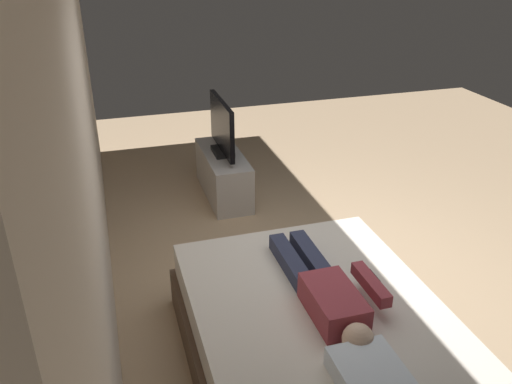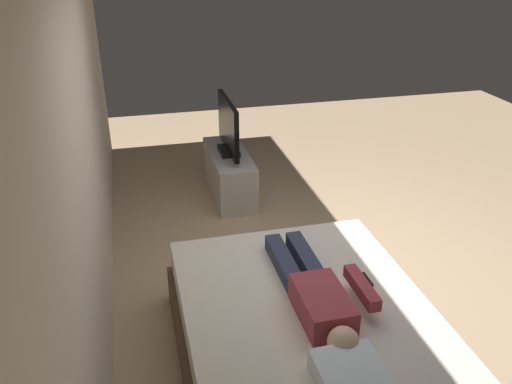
# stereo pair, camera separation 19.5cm
# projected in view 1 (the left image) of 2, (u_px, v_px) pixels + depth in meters

# --- Properties ---
(ground_plane) EXTENTS (10.00, 10.00, 0.00)m
(ground_plane) POSITION_uv_depth(u_px,v_px,m) (323.00, 284.00, 4.41)
(ground_plane) COLOR tan
(back_wall) EXTENTS (6.40, 0.10, 2.80)m
(back_wall) POSITION_uv_depth(u_px,v_px,m) (83.00, 131.00, 3.68)
(back_wall) COLOR beige
(back_wall) RESTS_ON ground
(bed) EXTENTS (2.04, 1.61, 0.54)m
(bed) POSITION_uv_depth(u_px,v_px,m) (317.00, 340.00, 3.43)
(bed) COLOR brown
(bed) RESTS_ON ground
(pillow) EXTENTS (0.48, 0.34, 0.12)m
(pillow) POSITION_uv_depth(u_px,v_px,m) (374.00, 381.00, 2.67)
(pillow) COLOR white
(pillow) RESTS_ON bed
(person) EXTENTS (1.26, 0.46, 0.18)m
(person) POSITION_uv_depth(u_px,v_px,m) (327.00, 291.00, 3.31)
(person) COLOR #993842
(person) RESTS_ON bed
(remote) EXTENTS (0.15, 0.04, 0.02)m
(remote) POSITION_uv_depth(u_px,v_px,m) (372.00, 276.00, 3.57)
(remote) COLOR black
(remote) RESTS_ON bed
(tv_stand) EXTENTS (1.10, 0.40, 0.50)m
(tv_stand) POSITION_uv_depth(u_px,v_px,m) (223.00, 175.00, 5.80)
(tv_stand) COLOR #B7B2AD
(tv_stand) RESTS_ON ground
(tv) EXTENTS (0.88, 0.20, 0.59)m
(tv) POSITION_uv_depth(u_px,v_px,m) (222.00, 128.00, 5.56)
(tv) COLOR black
(tv) RESTS_ON tv_stand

